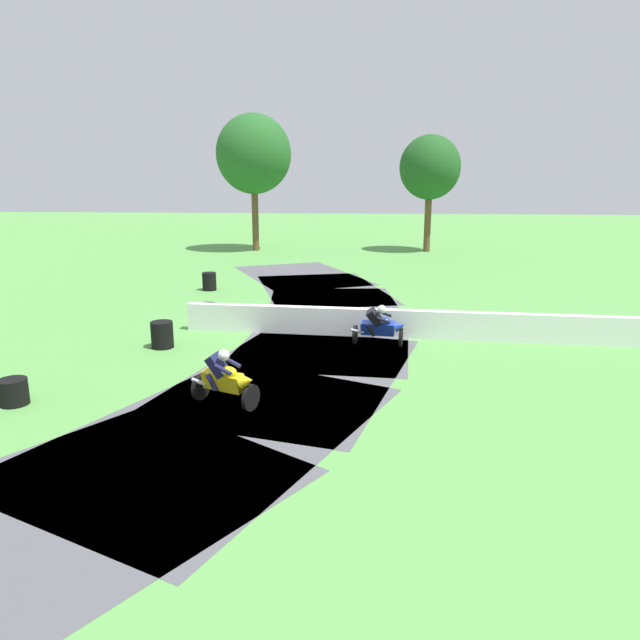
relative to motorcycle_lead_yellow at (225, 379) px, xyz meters
The scene contains 11 objects.
ground_plane 6.64m from the motorcycle_lead_yellow, 72.26° to the left, with size 120.00×120.00×0.00m, color #569947.
track_asphalt 6.45m from the motorcycle_lead_yellow, 84.47° to the left, with size 11.01×31.88×0.01m.
safety_barrier 9.28m from the motorcycle_lead_yellow, 39.67° to the left, with size 0.30×19.92×0.90m, color white.
motorcycle_lead_yellow is the anchor object (origin of this frame).
motorcycle_chase_blue 6.18m from the motorcycle_lead_yellow, 54.97° to the left, with size 1.70×0.98×1.42m.
tire_stack_near 4.84m from the motorcycle_lead_yellow, behind, with size 0.64×0.64×0.60m.
tire_stack_mid_a 5.35m from the motorcycle_lead_yellow, 123.80° to the left, with size 0.66×0.66×0.80m.
tire_stack_mid_b 9.28m from the motorcycle_lead_yellow, 107.48° to the left, with size 0.70×0.70×0.40m.
tire_stack_far 13.98m from the motorcycle_lead_yellow, 106.09° to the left, with size 0.62×0.62×0.80m.
tree_far_left 28.52m from the motorcycle_lead_yellow, 98.91° to the left, with size 4.92×4.92×8.93m.
tree_far_right 29.21m from the motorcycle_lead_yellow, 75.54° to the left, with size 3.95×3.95×7.56m.
Camera 1 is at (1.03, -18.59, 5.10)m, focal length 33.30 mm.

